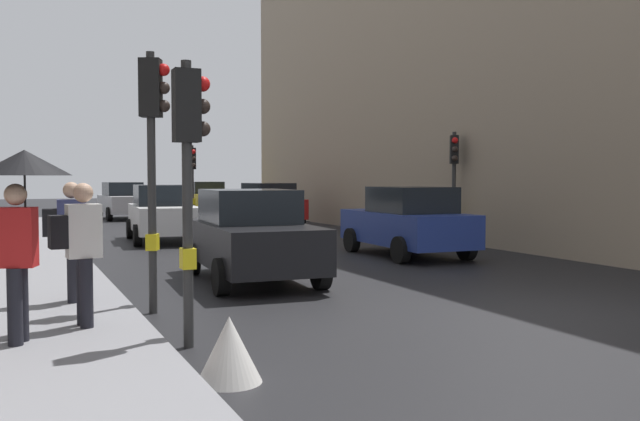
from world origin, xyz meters
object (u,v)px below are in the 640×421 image
at_px(car_yellow_taxi, 204,198).
at_px(warning_sign_triangle, 229,349).
at_px(traffic_light_far_median, 192,171).
at_px(pedestrian_with_umbrella, 22,192).
at_px(pedestrian_with_grey_backpack, 69,234).
at_px(pedestrian_with_black_backpack, 80,246).
at_px(car_red_sedan, 267,204).
at_px(traffic_light_near_right, 153,134).
at_px(traffic_light_mid_street, 454,167).
at_px(car_white_compact, 163,213).
at_px(traffic_light_near_left, 189,151).
at_px(car_silver_hatchback, 123,201).
at_px(car_blue_van, 407,222).
at_px(car_dark_suv, 251,236).

height_order(car_yellow_taxi, warning_sign_triangle, car_yellow_taxi).
height_order(traffic_light_far_median, pedestrian_with_umbrella, traffic_light_far_median).
bearing_deg(pedestrian_with_grey_backpack, warning_sign_triangle, -75.04).
relative_size(traffic_light_far_median, pedestrian_with_umbrella, 1.52).
bearing_deg(pedestrian_with_black_backpack, traffic_light_far_median, 72.03).
xyz_separation_m(car_red_sedan, pedestrian_with_grey_backpack, (-8.87, -16.01, 0.29)).
distance_m(traffic_light_near_right, traffic_light_mid_street, 12.06).
xyz_separation_m(car_white_compact, car_yellow_taxi, (5.16, 14.69, 0.00)).
distance_m(traffic_light_near_left, pedestrian_with_black_backpack, 1.86).
xyz_separation_m(traffic_light_mid_street, car_silver_hatchback, (-7.07, 16.86, -1.43)).
height_order(car_red_sedan, car_silver_hatchback, same).
bearing_deg(car_yellow_taxi, car_white_compact, -109.35).
relative_size(car_silver_hatchback, pedestrian_with_grey_backpack, 2.41).
relative_size(car_white_compact, car_blue_van, 1.01).
distance_m(car_red_sedan, car_blue_van, 11.91).
height_order(traffic_light_mid_street, warning_sign_triangle, traffic_light_mid_street).
bearing_deg(car_blue_van, car_red_sedan, 87.48).
distance_m(car_red_sedan, car_dark_suv, 15.20).
relative_size(pedestrian_with_black_backpack, warning_sign_triangle, 2.72).
xyz_separation_m(car_dark_suv, warning_sign_triangle, (-2.28, -6.11, -0.55)).
bearing_deg(traffic_light_far_median, car_blue_van, -77.27).
height_order(car_silver_hatchback, warning_sign_triangle, car_silver_hatchback).
distance_m(car_dark_suv, pedestrian_with_black_backpack, 5.02).
distance_m(traffic_light_far_median, car_red_sedan, 3.45).
distance_m(traffic_light_far_median, traffic_light_mid_street, 11.13).
height_order(traffic_light_near_right, car_white_compact, traffic_light_near_right).
height_order(traffic_light_near_left, pedestrian_with_grey_backpack, traffic_light_near_left).
relative_size(traffic_light_far_median, traffic_light_near_right, 0.85).
height_order(traffic_light_far_median, car_red_sedan, traffic_light_far_median).
distance_m(pedestrian_with_umbrella, pedestrian_with_grey_backpack, 2.64).
bearing_deg(pedestrian_with_black_backpack, car_silver_hatchback, 80.59).
xyz_separation_m(traffic_light_near_right, pedestrian_with_umbrella, (-1.78, -1.89, -0.79)).
height_order(traffic_light_far_median, pedestrian_with_black_backpack, traffic_light_far_median).
bearing_deg(car_silver_hatchback, pedestrian_with_black_backpack, -99.41).
distance_m(traffic_light_near_right, car_red_sedan, 18.39).
bearing_deg(car_white_compact, traffic_light_near_left, -100.08).
relative_size(traffic_light_near_right, pedestrian_with_black_backpack, 2.15).
height_order(car_red_sedan, pedestrian_with_black_backpack, pedestrian_with_black_backpack).
distance_m(car_red_sedan, car_yellow_taxi, 9.42).
height_order(car_silver_hatchback, car_dark_suv, same).
distance_m(car_yellow_taxi, pedestrian_with_grey_backpack, 26.87).
xyz_separation_m(car_blue_van, pedestrian_with_umbrella, (-9.00, -6.57, 0.96)).
relative_size(traffic_light_far_median, car_dark_suv, 0.75).
bearing_deg(traffic_light_near_left, car_yellow_taxi, 74.99).
bearing_deg(car_red_sedan, car_silver_hatchback, 124.49).
relative_size(traffic_light_near_right, car_white_compact, 0.88).
height_order(pedestrian_with_umbrella, pedestrian_with_black_backpack, pedestrian_with_umbrella).
distance_m(traffic_light_mid_street, car_silver_hatchback, 18.34).
bearing_deg(warning_sign_triangle, traffic_light_near_right, 90.25).
distance_m(traffic_light_near_left, traffic_light_mid_street, 13.39).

